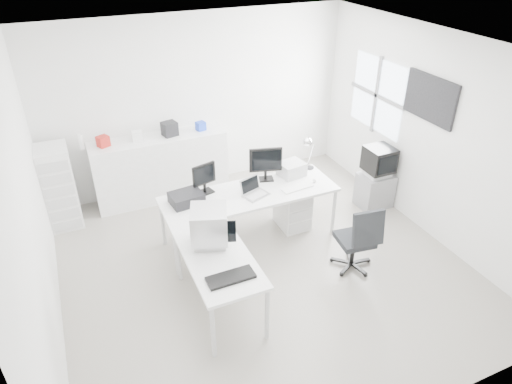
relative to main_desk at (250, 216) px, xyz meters
name	(u,v)px	position (x,y,z in m)	size (l,w,h in m)	color
floor	(262,264)	(-0.08, -0.59, -0.38)	(5.00, 5.00, 0.01)	beige
ceiling	(264,49)	(-0.08, -0.59, 2.42)	(5.00, 5.00, 0.01)	white
back_wall	(198,103)	(-0.08, 1.91, 1.02)	(5.00, 0.02, 2.80)	white
left_wall	(31,219)	(-2.58, -0.59, 1.02)	(0.02, 5.00, 2.80)	white
right_wall	(430,136)	(2.42, -0.59, 1.02)	(0.02, 5.00, 2.80)	white
window	(377,95)	(2.40, 0.61, 1.23)	(0.02, 1.20, 1.10)	white
wall_picture	(430,98)	(2.39, -0.49, 1.52)	(0.04, 0.90, 0.60)	black
main_desk	(250,216)	(0.00, 0.00, 0.00)	(2.40, 0.80, 0.75)	white
side_desk	(219,282)	(-0.85, -1.10, 0.00)	(0.70, 1.40, 0.75)	white
drawer_pedestal	(292,208)	(0.70, 0.05, -0.08)	(0.40, 0.50, 0.60)	white
inkjet_printer	(186,198)	(-0.85, 0.10, 0.45)	(0.41, 0.32, 0.15)	black
lcd_monitor_small	(204,179)	(-0.55, 0.25, 0.59)	(0.34, 0.19, 0.42)	black
lcd_monitor_large	(266,165)	(0.35, 0.25, 0.61)	(0.46, 0.18, 0.48)	black
laptop	(256,189)	(0.05, -0.10, 0.47)	(0.29, 0.30, 0.19)	#B7B7BA
white_keyboard	(297,188)	(0.65, -0.15, 0.38)	(0.45, 0.14, 0.02)	white
white_mouse	(315,181)	(0.95, -0.10, 0.40)	(0.06, 0.06, 0.06)	white
laser_printer	(292,169)	(0.75, 0.22, 0.47)	(0.35, 0.30, 0.20)	#BDBDBD
desk_lamp	(311,152)	(1.10, 0.30, 0.64)	(0.18, 0.18, 0.54)	silver
crt_monitor	(209,227)	(-0.85, -0.85, 0.60)	(0.39, 0.39, 0.45)	#B7B7BA
black_keyboard	(231,277)	(-0.85, -1.50, 0.39)	(0.50, 0.20, 0.03)	black
office_chair	(355,236)	(0.98, -1.11, 0.10)	(0.55, 0.55, 0.96)	#27292C
tv_cabinet	(374,190)	(2.14, 0.02, -0.10)	(0.50, 0.41, 0.54)	gray
crt_tv	(379,162)	(2.14, 0.02, 0.39)	(0.50, 0.48, 0.45)	black
sideboard	(161,167)	(-0.84, 1.65, 0.15)	(2.10, 0.52, 1.05)	white
clutter_box_a	(103,141)	(-1.64, 1.65, 0.75)	(0.16, 0.14, 0.16)	#AB1F18
clutter_box_b	(137,136)	(-1.14, 1.65, 0.75)	(0.15, 0.13, 0.15)	white
clutter_box_c	(170,129)	(-0.64, 1.65, 0.78)	(0.21, 0.20, 0.21)	black
clutter_box_d	(201,126)	(-0.14, 1.65, 0.74)	(0.14, 0.12, 0.14)	blue
clutter_bottle	(81,142)	(-1.94, 1.69, 0.78)	(0.07, 0.07, 0.22)	white
filing_cabinet	(59,187)	(-2.36, 1.45, 0.25)	(0.44, 0.52, 1.24)	white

